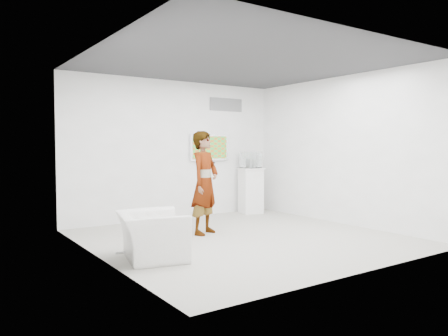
% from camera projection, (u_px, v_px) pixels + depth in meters
% --- Properties ---
extents(room, '(5.01, 5.01, 3.00)m').
position_uv_depth(room, '(244.00, 151.00, 7.46)').
color(room, '#ACA89E').
rests_on(room, ground).
extents(tv, '(1.00, 0.08, 0.60)m').
position_uv_depth(tv, '(209.00, 147.00, 9.96)').
color(tv, silver).
rests_on(tv, room).
extents(logo_decal, '(0.90, 0.02, 0.30)m').
position_uv_depth(logo_decal, '(226.00, 105.00, 10.22)').
color(logo_decal, slate).
rests_on(logo_decal, room).
extents(person, '(0.81, 0.71, 1.85)m').
position_uv_depth(person, '(205.00, 183.00, 7.84)').
color(person, white).
rests_on(person, room).
extents(armchair, '(1.10, 1.19, 0.66)m').
position_uv_depth(armchair, '(152.00, 236.00, 6.14)').
color(armchair, white).
rests_on(armchair, room).
extents(pedestal, '(0.62, 0.62, 1.07)m').
position_uv_depth(pedestal, '(251.00, 190.00, 10.30)').
color(pedestal, white).
rests_on(pedestal, room).
extents(floor_uplight, '(0.19, 0.19, 0.25)m').
position_uv_depth(floor_uplight, '(244.00, 207.00, 10.47)').
color(floor_uplight, silver).
rests_on(floor_uplight, room).
extents(vitrine, '(0.44, 0.44, 0.38)m').
position_uv_depth(vitrine, '(251.00, 160.00, 10.26)').
color(vitrine, white).
rests_on(vitrine, pedestal).
extents(console, '(0.06, 0.16, 0.21)m').
position_uv_depth(console, '(251.00, 163.00, 10.27)').
color(console, white).
rests_on(console, pedestal).
extents(wii_remote, '(0.11, 0.11, 0.03)m').
position_uv_depth(wii_remote, '(204.00, 142.00, 8.09)').
color(wii_remote, white).
rests_on(wii_remote, person).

